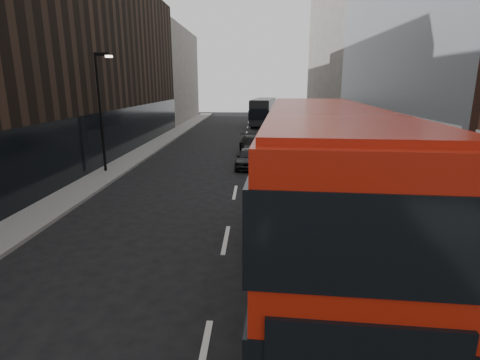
# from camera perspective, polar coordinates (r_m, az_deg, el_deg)

# --- Properties ---
(sidewalk_right) EXTENTS (3.00, 80.00, 0.15)m
(sidewalk_right) POSITION_cam_1_polar(r_m,az_deg,el_deg) (30.53, 14.63, 3.94)
(sidewalk_right) COLOR slate
(sidewalk_right) RESTS_ON ground
(sidewalk_left) EXTENTS (2.00, 80.00, 0.15)m
(sidewalk_left) POSITION_cam_1_polar(r_m,az_deg,el_deg) (31.17, -14.51, 4.15)
(sidewalk_left) COLOR slate
(sidewalk_left) RESTS_ON ground
(building_modern_block) EXTENTS (5.03, 22.00, 20.00)m
(building_modern_block) POSITION_cam_1_polar(r_m,az_deg,el_deg) (27.80, 26.56, 22.36)
(building_modern_block) COLOR #989DA1
(building_modern_block) RESTS_ON ground
(building_victorian) EXTENTS (6.50, 24.00, 21.00)m
(building_victorian) POSITION_cam_1_polar(r_m,az_deg,el_deg) (49.64, 15.25, 18.88)
(building_victorian) COLOR #645F58
(building_victorian) RESTS_ON ground
(building_left_mid) EXTENTS (5.00, 24.00, 14.00)m
(building_left_mid) POSITION_cam_1_polar(r_m,az_deg,el_deg) (36.61, -18.38, 16.25)
(building_left_mid) COLOR black
(building_left_mid) RESTS_ON ground
(building_left_far) EXTENTS (5.00, 20.00, 13.00)m
(building_left_far) POSITION_cam_1_polar(r_m,az_deg,el_deg) (57.75, -10.51, 15.30)
(building_left_far) COLOR #645F58
(building_left_far) RESTS_ON ground
(street_lamp) EXTENTS (1.06, 0.22, 7.00)m
(street_lamp) POSITION_cam_1_polar(r_m,az_deg,el_deg) (24.23, -20.41, 10.69)
(street_lamp) COLOR black
(street_lamp) RESTS_ON sidewalk_left
(red_bus) EXTENTS (3.68, 12.13, 4.83)m
(red_bus) POSITION_cam_1_polar(r_m,az_deg,el_deg) (10.13, 12.02, -1.40)
(red_bus) COLOR #991709
(red_bus) RESTS_ON ground
(grey_bus) EXTENTS (3.88, 10.98, 3.48)m
(grey_bus) POSITION_cam_1_polar(r_m,az_deg,el_deg) (51.00, 3.60, 10.44)
(grey_bus) COLOR black
(grey_bus) RESTS_ON ground
(car_a) EXTENTS (1.83, 3.93, 1.30)m
(car_a) POSITION_cam_1_polar(r_m,az_deg,el_deg) (24.82, 1.31, 3.42)
(car_a) COLOR black
(car_a) RESTS_ON ground
(car_b) EXTENTS (2.08, 4.53, 1.44)m
(car_b) POSITION_cam_1_polar(r_m,az_deg,el_deg) (28.24, 8.48, 4.76)
(car_b) COLOR gray
(car_b) RESTS_ON ground
(car_c) EXTENTS (2.59, 5.13, 1.43)m
(car_c) POSITION_cam_1_polar(r_m,az_deg,el_deg) (29.41, 2.08, 5.28)
(car_c) COLOR black
(car_c) RESTS_ON ground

